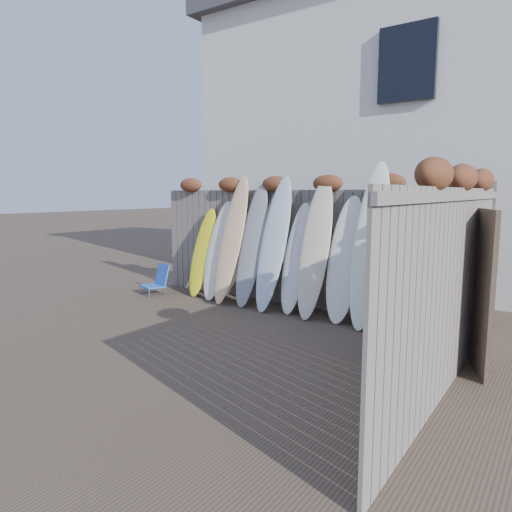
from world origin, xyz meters
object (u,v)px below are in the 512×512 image
Objects in this scene: beach_chair at (157,280)px; lattice_panel at (479,288)px; surfboard_0 at (203,252)px; wooden_crate at (410,333)px.

beach_chair is 5.80m from lattice_panel.
lattice_panel is at bearing -4.72° from surfboard_0.
lattice_panel reaches higher than beach_chair.
wooden_crate is at bearing -12.24° from surfboard_0.
lattice_panel is at bearing -4.95° from beach_chair.
beach_chair is at bearing -147.41° from surfboard_0.
wooden_crate is 0.92m from lattice_panel.
lattice_panel is (5.74, -0.50, 0.62)m from beach_chair.
wooden_crate is 4.58m from surfboard_0.
surfboard_0 is (-4.34, 1.41, 0.44)m from wooden_crate.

